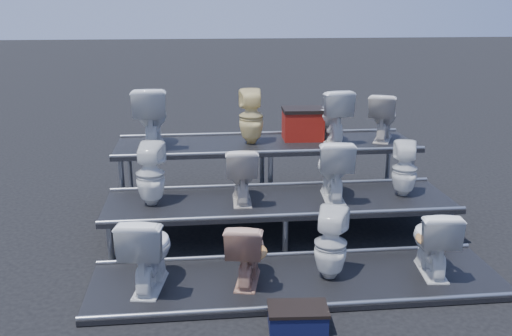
{
  "coord_description": "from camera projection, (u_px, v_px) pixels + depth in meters",
  "views": [
    {
      "loc": [
        -0.99,
        -6.5,
        2.77
      ],
      "look_at": [
        -0.28,
        0.1,
        0.84
      ],
      "focal_mm": 40.0,
      "sensor_mm": 36.0,
      "label": 1
    }
  ],
  "objects": [
    {
      "name": "toilet_9",
      "position": [
        251.0,
        117.0,
        7.95
      ],
      "size": [
        0.35,
        0.35,
        0.76
      ],
      "primitive_type": "imported",
      "rotation": [
        0.0,
        0.0,
        3.15
      ],
      "color": "#F3DD93",
      "rests_on": "tier_back"
    },
    {
      "name": "tier_mid",
      "position": [
        279.0,
        217.0,
        7.02
      ],
      "size": [
        4.2,
        1.2,
        0.46
      ],
      "primitive_type": "cube",
      "color": "black",
      "rests_on": "ground"
    },
    {
      "name": "step_stool",
      "position": [
        298.0,
        319.0,
        5.01
      ],
      "size": [
        0.53,
        0.34,
        0.18
      ],
      "primitive_type": "cube",
      "rotation": [
        0.0,
        0.0,
        -0.07
      ],
      "color": "black",
      "rests_on": "ground"
    },
    {
      "name": "toilet_7",
      "position": [
        405.0,
        169.0,
        7.02
      ],
      "size": [
        0.37,
        0.38,
        0.68
      ],
      "primitive_type": "imported",
      "rotation": [
        0.0,
        0.0,
        2.89
      ],
      "color": "white",
      "rests_on": "tier_mid"
    },
    {
      "name": "toilet_2",
      "position": [
        331.0,
        244.0,
        5.76
      ],
      "size": [
        0.44,
        0.45,
        0.74
      ],
      "primitive_type": "imported",
      "rotation": [
        0.0,
        0.0,
        2.72
      ],
      "color": "white",
      "rests_on": "tier_front"
    },
    {
      "name": "ground",
      "position": [
        279.0,
        235.0,
        7.08
      ],
      "size": [
        80.0,
        80.0,
        0.0
      ],
      "primitive_type": "plane",
      "color": "black",
      "rests_on": "ground"
    },
    {
      "name": "toilet_10",
      "position": [
        330.0,
        115.0,
        8.07
      ],
      "size": [
        0.55,
        0.81,
        0.76
      ],
      "primitive_type": "imported",
      "rotation": [
        0.0,
        0.0,
        3.32
      ],
      "color": "white",
      "rests_on": "tier_back"
    },
    {
      "name": "toilet_5",
      "position": [
        241.0,
        174.0,
        6.81
      ],
      "size": [
        0.41,
        0.69,
        0.68
      ],
      "primitive_type": "imported",
      "rotation": [
        0.0,
        0.0,
        3.1
      ],
      "color": "beige",
      "rests_on": "tier_mid"
    },
    {
      "name": "toilet_1",
      "position": [
        247.0,
        251.0,
        5.68
      ],
      "size": [
        0.5,
        0.72,
        0.67
      ],
      "primitive_type": "imported",
      "rotation": [
        0.0,
        0.0,
        2.92
      ],
      "color": "tan",
      "rests_on": "tier_front"
    },
    {
      "name": "tier_back",
      "position": [
        266.0,
        172.0,
        8.2
      ],
      "size": [
        4.2,
        1.2,
        0.86
      ],
      "primitive_type": "cube",
      "color": "black",
      "rests_on": "ground"
    },
    {
      "name": "toilet_4",
      "position": [
        150.0,
        174.0,
        6.69
      ],
      "size": [
        0.4,
        0.41,
        0.75
      ],
      "primitive_type": "imported",
      "rotation": [
        0.0,
        0.0,
        2.94
      ],
      "color": "white",
      "rests_on": "tier_mid"
    },
    {
      "name": "toilet_6",
      "position": [
        333.0,
        168.0,
        6.92
      ],
      "size": [
        0.48,
        0.77,
        0.75
      ],
      "primitive_type": "imported",
      "rotation": [
        0.0,
        0.0,
        3.06
      ],
      "color": "white",
      "rests_on": "tier_mid"
    },
    {
      "name": "toilet_8",
      "position": [
        151.0,
        116.0,
        7.8
      ],
      "size": [
        0.46,
        0.81,
        0.82
      ],
      "primitive_type": "imported",
      "rotation": [
        0.0,
        0.0,
        3.14
      ],
      "color": "white",
      "rests_on": "tier_back"
    },
    {
      "name": "toilet_0",
      "position": [
        148.0,
        250.0,
        5.56
      ],
      "size": [
        0.56,
        0.83,
        0.78
      ],
      "primitive_type": "imported",
      "rotation": [
        0.0,
        0.0,
        2.97
      ],
      "color": "white",
      "rests_on": "tier_front"
    },
    {
      "name": "toilet_11",
      "position": [
        383.0,
        117.0,
        8.16
      ],
      "size": [
        0.62,
        0.76,
        0.68
      ],
      "primitive_type": "imported",
      "rotation": [
        0.0,
        0.0,
        2.71
      ],
      "color": "beige",
      "rests_on": "tier_back"
    },
    {
      "name": "tier_front",
      "position": [
        298.0,
        281.0,
        5.83
      ],
      "size": [
        4.2,
        1.2,
        0.06
      ],
      "primitive_type": "cube",
      "color": "black",
      "rests_on": "ground"
    },
    {
      "name": "red_crate",
      "position": [
        303.0,
        125.0,
        8.24
      ],
      "size": [
        0.58,
        0.47,
        0.41
      ],
      "primitive_type": "cube",
      "rotation": [
        0.0,
        0.0,
        -0.04
      ],
      "color": "maroon",
      "rests_on": "tier_back"
    },
    {
      "name": "toilet_3",
      "position": [
        433.0,
        240.0,
        5.87
      ],
      "size": [
        0.48,
        0.75,
        0.72
      ],
      "primitive_type": "imported",
      "rotation": [
        0.0,
        0.0,
        3.02
      ],
      "color": "white",
      "rests_on": "tier_front"
    }
  ]
}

